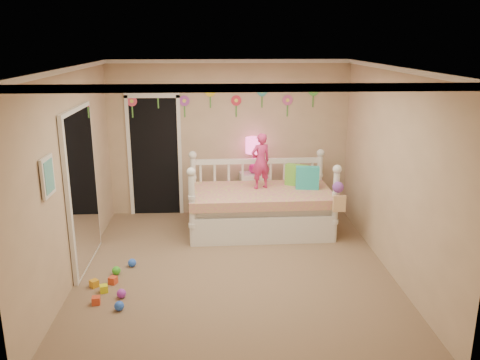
{
  "coord_description": "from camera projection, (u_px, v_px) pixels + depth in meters",
  "views": [
    {
      "loc": [
        -0.24,
        -5.9,
        2.92
      ],
      "look_at": [
        0.1,
        0.6,
        1.05
      ],
      "focal_mm": 36.93,
      "sensor_mm": 36.0,
      "label": 1
    }
  ],
  "objects": [
    {
      "name": "nightstand",
      "position": [
        253.0,
        194.0,
        8.38
      ],
      "size": [
        0.48,
        0.39,
        0.74
      ],
      "primitive_type": "cube",
      "rotation": [
        0.0,
        0.0,
        0.12
      ],
      "color": "white",
      "rests_on": "floor"
    },
    {
      "name": "pillow_turquoise",
      "position": [
        307.0,
        178.0,
        7.63
      ],
      "size": [
        0.37,
        0.17,
        0.36
      ],
      "primitive_type": "cube",
      "rotation": [
        0.0,
        0.0,
        -0.14
      ],
      "color": "#22AEAC",
      "rests_on": "daybed"
    },
    {
      "name": "back_wall",
      "position": [
        229.0,
        139.0,
        8.28
      ],
      "size": [
        4.0,
        0.01,
        2.6
      ],
      "primitive_type": "cube",
      "color": "tan",
      "rests_on": "floor"
    },
    {
      "name": "right_wall",
      "position": [
        393.0,
        172.0,
        6.22
      ],
      "size": [
        0.01,
        4.5,
        2.6
      ],
      "primitive_type": "cube",
      "color": "tan",
      "rests_on": "floor"
    },
    {
      "name": "ceiling",
      "position": [
        234.0,
        67.0,
        5.76
      ],
      "size": [
        4.0,
        4.5,
        0.01
      ],
      "primitive_type": "cube",
      "color": "white",
      "rests_on": "floor"
    },
    {
      "name": "mirror_closet",
      "position": [
        82.0,
        189.0,
        6.38
      ],
      "size": [
        0.07,
        1.3,
        2.1
      ],
      "primitive_type": "cube",
      "color": "white",
      "rests_on": "left_wall"
    },
    {
      "name": "floor",
      "position": [
        235.0,
        269.0,
        6.48
      ],
      "size": [
        4.0,
        4.5,
        0.01
      ],
      "primitive_type": "cube",
      "color": "#7F684C",
      "rests_on": "ground"
    },
    {
      "name": "crown_molding",
      "position": [
        234.0,
        70.0,
        5.77
      ],
      "size": [
        4.0,
        4.5,
        0.06
      ],
      "primitive_type": null,
      "color": "white",
      "rests_on": "ceiling"
    },
    {
      "name": "flower_decals",
      "position": [
        223.0,
        101.0,
        8.09
      ],
      "size": [
        3.4,
        0.02,
        0.5
      ],
      "primitive_type": null,
      "color": "#B2668C",
      "rests_on": "back_wall"
    },
    {
      "name": "pillow_lime",
      "position": [
        297.0,
        175.0,
        7.81
      ],
      "size": [
        0.37,
        0.29,
        0.34
      ],
      "primitive_type": "cube",
      "rotation": [
        0.0,
        0.0,
        -0.52
      ],
      "color": "#75CE3E",
      "rests_on": "daybed"
    },
    {
      "name": "wall_picture",
      "position": [
        48.0,
        176.0,
        5.09
      ],
      "size": [
        0.05,
        0.34,
        0.42
      ],
      "primitive_type": "cube",
      "color": "white",
      "rests_on": "left_wall"
    },
    {
      "name": "daybed",
      "position": [
        260.0,
        194.0,
        7.63
      ],
      "size": [
        2.23,
        1.23,
        1.2
      ],
      "primitive_type": null,
      "rotation": [
        0.0,
        0.0,
        0.02
      ],
      "color": "white",
      "rests_on": "floor"
    },
    {
      "name": "left_wall",
      "position": [
        71.0,
        176.0,
        6.02
      ],
      "size": [
        0.01,
        4.5,
        2.6
      ],
      "primitive_type": "cube",
      "color": "tan",
      "rests_on": "floor"
    },
    {
      "name": "child",
      "position": [
        261.0,
        161.0,
        7.59
      ],
      "size": [
        0.37,
        0.31,
        0.87
      ],
      "primitive_type": "imported",
      "rotation": [
        0.0,
        0.0,
        3.53
      ],
      "color": "#CF2F71",
      "rests_on": "daybed"
    },
    {
      "name": "toy_scatter",
      "position": [
        115.0,
        282.0,
        6.04
      ],
      "size": [
        1.18,
        1.49,
        0.11
      ],
      "primitive_type": null,
      "rotation": [
        0.0,
        0.0,
        0.34
      ],
      "color": "#996666",
      "rests_on": "floor"
    },
    {
      "name": "closet_doorway",
      "position": [
        155.0,
        155.0,
        8.28
      ],
      "size": [
        0.9,
        0.04,
        2.07
      ],
      "primitive_type": "cube",
      "color": "black",
      "rests_on": "back_wall"
    },
    {
      "name": "table_lamp",
      "position": [
        254.0,
        150.0,
        8.17
      ],
      "size": [
        0.28,
        0.28,
        0.61
      ],
      "color": "#D71C85",
      "rests_on": "nightstand"
    },
    {
      "name": "hanging_bag",
      "position": [
        338.0,
        198.0,
        7.05
      ],
      "size": [
        0.2,
        0.16,
        0.36
      ],
      "primitive_type": null,
      "color": "beige",
      "rests_on": "daybed"
    }
  ]
}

